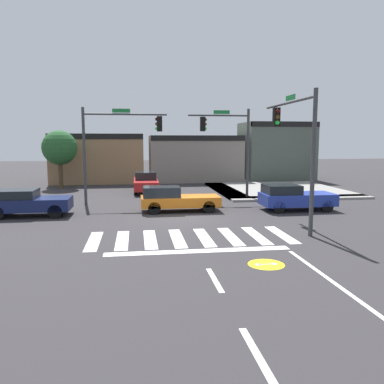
# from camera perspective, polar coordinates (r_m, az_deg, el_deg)

# --- Properties ---
(ground_plane) EXTENTS (120.00, 120.00, 0.00)m
(ground_plane) POSITION_cam_1_polar(r_m,az_deg,el_deg) (20.75, -1.88, -3.63)
(ground_plane) COLOR #302D30
(crosswalk_near) EXTENTS (8.34, 3.16, 0.01)m
(crosswalk_near) POSITION_cam_1_polar(r_m,az_deg,el_deg) (16.39, -0.16, -6.63)
(crosswalk_near) COLOR silver
(crosswalk_near) RESTS_ON ground_plane
(lane_markings) EXTENTS (6.80, 18.75, 0.01)m
(lane_markings) POSITION_cam_1_polar(r_m,az_deg,el_deg) (10.25, 12.12, -15.66)
(lane_markings) COLOR white
(lane_markings) RESTS_ON ground_plane
(bike_detector_marking) EXTENTS (1.20, 1.20, 0.01)m
(bike_detector_marking) POSITION_cam_1_polar(r_m,az_deg,el_deg) (13.22, 10.69, -10.25)
(bike_detector_marking) COLOR yellow
(bike_detector_marking) RESTS_ON ground_plane
(curb_corner_northeast) EXTENTS (10.00, 10.60, 0.15)m
(curb_corner_northeast) POSITION_cam_1_polar(r_m,az_deg,el_deg) (31.77, 11.62, 0.24)
(curb_corner_northeast) COLOR gray
(curb_corner_northeast) RESTS_ON ground_plane
(storefront_row) EXTENTS (25.38, 6.96, 5.79)m
(storefront_row) POSITION_cam_1_polar(r_m,az_deg,el_deg) (39.79, -1.08, 5.27)
(storefront_row) COLOR #93704C
(storefront_row) RESTS_ON ground_plane
(traffic_signal_southeast) EXTENTS (0.32, 5.99, 6.11)m
(traffic_signal_southeast) POSITION_cam_1_polar(r_m,az_deg,el_deg) (18.79, 14.65, 8.20)
(traffic_signal_southeast) COLOR #383A3D
(traffic_signal_southeast) RESTS_ON ground_plane
(traffic_signal_northwest) EXTENTS (5.24, 0.32, 6.02)m
(traffic_signal_northwest) POSITION_cam_1_polar(r_m,az_deg,el_deg) (25.21, -10.88, 7.77)
(traffic_signal_northwest) COLOR #383A3D
(traffic_signal_northwest) RESTS_ON ground_plane
(traffic_signal_northeast) EXTENTS (4.20, 0.32, 6.11)m
(traffic_signal_northeast) POSITION_cam_1_polar(r_m,az_deg,el_deg) (26.91, 5.31, 7.81)
(traffic_signal_northeast) COLOR #383A3D
(traffic_signal_northeast) RESTS_ON ground_plane
(car_blue) EXTENTS (4.14, 1.89, 1.49)m
(car_blue) POSITION_cam_1_polar(r_m,az_deg,el_deg) (23.34, 14.53, -0.73)
(car_blue) COLOR #23389E
(car_blue) RESTS_ON ground_plane
(car_orange) EXTENTS (4.43, 1.73, 1.43)m
(car_orange) POSITION_cam_1_polar(r_m,az_deg,el_deg) (22.25, -2.47, -0.98)
(car_orange) COLOR orange
(car_orange) RESTS_ON ground_plane
(car_red) EXTENTS (1.81, 4.70, 1.57)m
(car_red) POSITION_cam_1_polar(r_m,az_deg,el_deg) (30.74, -6.71, 1.42)
(car_red) COLOR red
(car_red) RESTS_ON ground_plane
(car_navy) EXTENTS (4.16, 1.91, 1.43)m
(car_navy) POSITION_cam_1_polar(r_m,az_deg,el_deg) (22.59, -22.71, -1.38)
(car_navy) COLOR #141E4C
(car_navy) RESTS_ON ground_plane
(roadside_tree) EXTENTS (2.88, 2.88, 4.84)m
(roadside_tree) POSITION_cam_1_polar(r_m,az_deg,el_deg) (34.83, -18.63, 6.06)
(roadside_tree) COLOR #4C3823
(roadside_tree) RESTS_ON ground_plane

